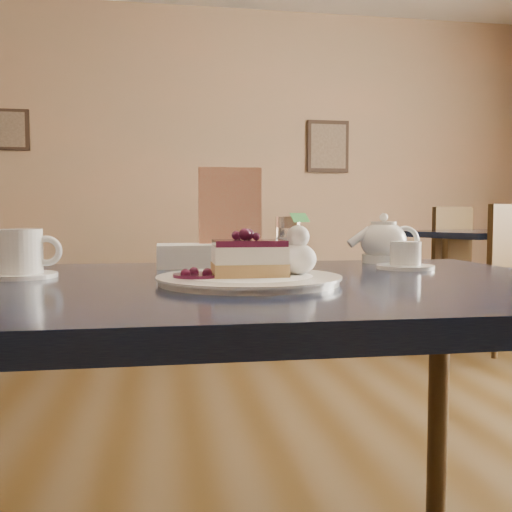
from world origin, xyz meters
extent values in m
cube|color=#857053|center=(0.00, 5.00, 1.50)|extent=(8.00, 0.02, 3.00)
cube|color=black|center=(-1.50, 4.97, 1.70)|extent=(0.50, 0.03, 0.40)
cube|color=black|center=(1.80, 4.97, 1.60)|extent=(0.45, 0.03, 0.55)
cube|color=#121D30|center=(0.17, -0.03, 0.72)|extent=(1.19, 0.80, 0.04)
cylinder|color=black|center=(0.70, 0.30, 0.35)|extent=(0.05, 0.05, 0.70)
cylinder|color=white|center=(0.17, -0.08, 0.75)|extent=(0.29, 0.29, 0.01)
cube|color=tan|center=(0.17, -0.08, 0.77)|extent=(0.12, 0.08, 0.02)
cube|color=white|center=(0.17, -0.08, 0.79)|extent=(0.12, 0.08, 0.03)
cube|color=#350F25|center=(0.17, -0.08, 0.81)|extent=(0.12, 0.08, 0.01)
ellipsoid|color=white|center=(0.25, -0.07, 0.78)|extent=(0.06, 0.06, 0.05)
cylinder|color=#350F25|center=(0.08, -0.09, 0.76)|extent=(0.08, 0.08, 0.01)
cylinder|color=white|center=(-0.22, 0.07, 0.75)|extent=(0.13, 0.13, 0.01)
cylinder|color=white|center=(-0.22, 0.07, 0.79)|extent=(0.08, 0.08, 0.08)
torus|color=white|center=(-0.18, 0.07, 0.79)|extent=(0.06, 0.01, 0.06)
cylinder|color=white|center=(0.53, 0.12, 0.75)|extent=(0.12, 0.12, 0.01)
cylinder|color=white|center=(0.53, 0.12, 0.78)|extent=(0.06, 0.06, 0.05)
ellipsoid|color=white|center=(0.54, 0.28, 0.79)|extent=(0.11, 0.11, 0.09)
cylinder|color=white|center=(0.54, 0.28, 0.84)|extent=(0.06, 0.06, 0.01)
cylinder|color=white|center=(0.47, 0.28, 0.79)|extent=(0.06, 0.02, 0.05)
cube|color=beige|center=(0.18, 0.27, 0.85)|extent=(0.14, 0.03, 0.22)
cylinder|color=white|center=(0.31, 0.25, 0.78)|extent=(0.06, 0.06, 0.08)
cylinder|color=silver|center=(0.31, 0.25, 0.84)|extent=(0.06, 0.06, 0.02)
cube|color=white|center=(0.08, 0.24, 0.77)|extent=(0.12, 0.12, 0.05)
cube|color=#121D30|center=(2.22, 2.69, 0.73)|extent=(1.22, 1.10, 0.04)
cylinder|color=black|center=(1.80, 2.37, 0.35)|extent=(0.04, 0.04, 0.71)
cylinder|color=black|center=(1.80, 3.01, 0.35)|extent=(0.04, 0.04, 0.71)
cylinder|color=black|center=(2.64, 3.01, 0.35)|extent=(0.04, 0.04, 0.71)
camera|label=1|loc=(0.03, -1.00, 0.85)|focal=40.00mm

